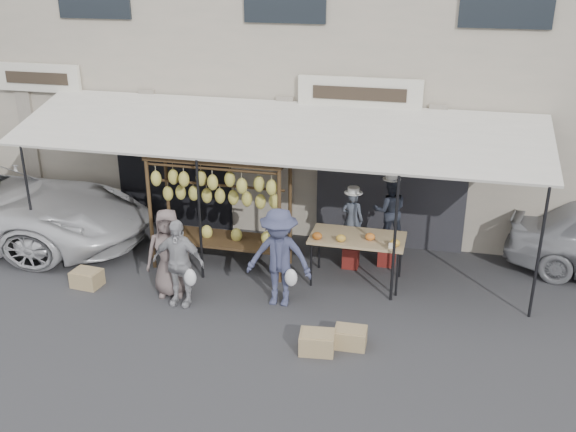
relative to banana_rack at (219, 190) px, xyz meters
The scene contains 15 objects.
ground_plane 2.43m from the banana_rack, 64.23° to the right, with size 90.00×90.00×0.00m, color #2D2D30.
shophouse 5.31m from the banana_rack, 80.46° to the left, with size 24.00×6.15×7.30m.
awning 1.43m from the banana_rack, 36.27° to the left, with size 10.00×2.35×2.92m.
banana_rack is the anchor object (origin of this frame).
produce_table 2.70m from the banana_rack, ahead, with size 1.70×0.90×1.04m.
vendor_left 2.56m from the banana_rack, 13.64° to the left, with size 0.41×0.27×1.14m, color #454D5C.
vendor_right 3.24m from the banana_rack, 15.61° to the left, with size 0.64×0.50×1.32m, color #232733.
customer_left 1.54m from the banana_rack, 112.05° to the right, with size 0.78×0.51×1.60m, color #695956.
customer_mid 1.72m from the banana_rack, 98.02° to the right, with size 0.91×0.38×1.56m, color #A2A2A5.
customer_right 1.95m from the banana_rack, 37.53° to the right, with size 1.13×0.65×1.75m, color #3C405E.
stool_left 2.84m from the banana_rack, 13.64° to the left, with size 0.30×0.30×0.42m, color maroon.
stool_right 3.48m from the banana_rack, 15.61° to the left, with size 0.33×0.33×0.47m, color maroon.
crate_near_a 3.65m from the banana_rack, 45.15° to the right, with size 0.52×0.40×0.31m, color tan.
crate_near_b 3.81m from the banana_rack, 36.60° to the right, with size 0.49×0.37×0.29m, color tan.
crate_far 2.88m from the banana_rack, 147.37° to the right, with size 0.51×0.39×0.31m, color tan.
Camera 1 is at (3.15, -8.84, 5.60)m, focal length 40.00 mm.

